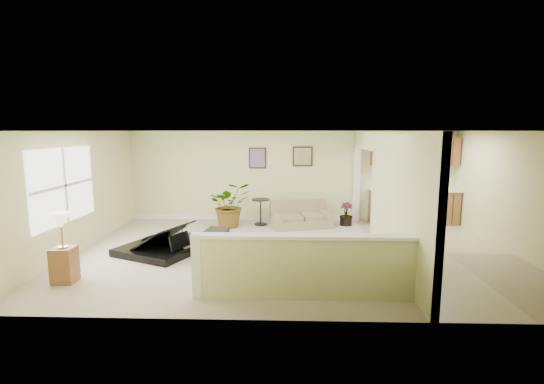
{
  "coord_description": "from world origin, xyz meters",
  "views": [
    {
      "loc": [
        -0.18,
        -7.92,
        2.51
      ],
      "look_at": [
        -0.46,
        0.4,
        1.2
      ],
      "focal_mm": 26.0,
      "sensor_mm": 36.0,
      "label": 1
    }
  ],
  "objects_px": {
    "piano_bench": "(214,245)",
    "small_plant": "(346,216)",
    "accent_table": "(261,208)",
    "piano": "(158,224)",
    "palm_plant": "(230,205)",
    "lamp_stand": "(63,253)",
    "loveseat": "(301,214)"
  },
  "relations": [
    {
      "from": "piano_bench",
      "to": "small_plant",
      "type": "distance_m",
      "value": 4.16
    },
    {
      "from": "piano_bench",
      "to": "accent_table",
      "type": "relative_size",
      "value": 1.16
    },
    {
      "from": "accent_table",
      "to": "piano",
      "type": "bearing_deg",
      "value": -129.46
    },
    {
      "from": "accent_table",
      "to": "palm_plant",
      "type": "distance_m",
      "value": 0.83
    },
    {
      "from": "palm_plant",
      "to": "lamp_stand",
      "type": "bearing_deg",
      "value": -119.56
    },
    {
      "from": "lamp_stand",
      "to": "accent_table",
      "type": "bearing_deg",
      "value": 54.11
    },
    {
      "from": "palm_plant",
      "to": "piano_bench",
      "type": "bearing_deg",
      "value": -89.24
    },
    {
      "from": "piano_bench",
      "to": "loveseat",
      "type": "xyz_separation_m",
      "value": [
        1.83,
        2.67,
        0.06
      ]
    },
    {
      "from": "lamp_stand",
      "to": "small_plant",
      "type": "bearing_deg",
      "value": 38.37
    },
    {
      "from": "piano",
      "to": "loveseat",
      "type": "xyz_separation_m",
      "value": [
        3.06,
        2.27,
        -0.25
      ]
    },
    {
      "from": "loveseat",
      "to": "small_plant",
      "type": "distance_m",
      "value": 1.22
    },
    {
      "from": "loveseat",
      "to": "palm_plant",
      "type": "relative_size",
      "value": 1.31
    },
    {
      "from": "accent_table",
      "to": "lamp_stand",
      "type": "height_order",
      "value": "lamp_stand"
    },
    {
      "from": "small_plant",
      "to": "lamp_stand",
      "type": "relative_size",
      "value": 0.52
    },
    {
      "from": "piano",
      "to": "loveseat",
      "type": "relative_size",
      "value": 1.22
    },
    {
      "from": "loveseat",
      "to": "lamp_stand",
      "type": "relative_size",
      "value": 1.44
    },
    {
      "from": "palm_plant",
      "to": "small_plant",
      "type": "relative_size",
      "value": 2.12
    },
    {
      "from": "piano_bench",
      "to": "loveseat",
      "type": "relative_size",
      "value": 0.48
    },
    {
      "from": "loveseat",
      "to": "accent_table",
      "type": "height_order",
      "value": "loveseat"
    },
    {
      "from": "piano",
      "to": "lamp_stand",
      "type": "distance_m",
      "value": 2.02
    },
    {
      "from": "piano_bench",
      "to": "lamp_stand",
      "type": "bearing_deg",
      "value": -149.25
    },
    {
      "from": "loveseat",
      "to": "lamp_stand",
      "type": "bearing_deg",
      "value": -149.11
    },
    {
      "from": "piano",
      "to": "accent_table",
      "type": "xyz_separation_m",
      "value": [
        1.99,
        2.42,
        -0.13
      ]
    },
    {
      "from": "loveseat",
      "to": "piano",
      "type": "bearing_deg",
      "value": -157.08
    },
    {
      "from": "piano",
      "to": "small_plant",
      "type": "distance_m",
      "value": 4.93
    },
    {
      "from": "piano",
      "to": "small_plant",
      "type": "relative_size",
      "value": 3.4
    },
    {
      "from": "loveseat",
      "to": "small_plant",
      "type": "height_order",
      "value": "loveseat"
    },
    {
      "from": "piano",
      "to": "piano_bench",
      "type": "height_order",
      "value": "piano"
    },
    {
      "from": "piano",
      "to": "accent_table",
      "type": "height_order",
      "value": "piano"
    },
    {
      "from": "palm_plant",
      "to": "small_plant",
      "type": "distance_m",
      "value": 3.1
    },
    {
      "from": "piano",
      "to": "accent_table",
      "type": "distance_m",
      "value": 3.13
    },
    {
      "from": "piano",
      "to": "lamp_stand",
      "type": "bearing_deg",
      "value": -96.23
    }
  ]
}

